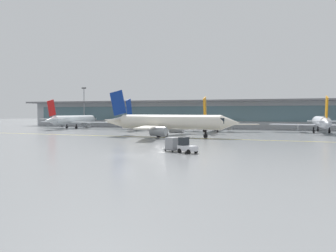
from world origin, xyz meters
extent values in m
plane|color=gray|center=(0.00, 0.00, 0.00)|extent=(400.00, 400.00, 0.00)
cube|color=yellow|center=(-6.11, 31.98, 0.00)|extent=(109.99, 2.44, 0.01)
cube|color=#9EA3A8|center=(0.00, 83.85, 4.50)|extent=(161.63, 8.00, 9.00)
cube|color=slate|center=(0.00, 79.77, 4.95)|extent=(155.17, 0.16, 5.04)
cube|color=slate|center=(0.00, 82.35, 9.30)|extent=(168.10, 11.00, 0.60)
cylinder|color=white|center=(-51.06, 62.86, 2.91)|extent=(3.40, 20.42, 2.83)
cone|color=white|center=(-50.72, 74.72, 2.91)|extent=(2.78, 3.47, 2.68)
cube|color=black|center=(-50.78, 72.46, 3.26)|extent=(2.28, 2.60, 0.99)
cone|color=white|center=(-51.41, 50.43, 2.91)|extent=(2.53, 4.59, 2.40)
cube|color=white|center=(-58.33, 61.40, 2.13)|extent=(11.90, 6.06, 0.23)
cylinder|color=#999EA3|center=(-55.97, 62.58, 1.35)|extent=(1.83, 3.04, 1.75)
cube|color=white|center=(-43.87, 60.99, 2.13)|extent=(11.93, 5.48, 0.23)
cylinder|color=#999EA3|center=(-46.16, 62.30, 1.35)|extent=(1.83, 3.04, 1.75)
cube|color=red|center=(-51.38, 51.33, 6.73)|extent=(0.41, 3.82, 5.32)
cube|color=white|center=(-53.45, 51.72, 3.33)|extent=(4.21, 2.11, 0.20)
cube|color=white|center=(-49.29, 51.60, 3.33)|extent=(4.21, 2.11, 0.20)
cylinder|color=black|center=(-50.85, 69.98, 0.75)|extent=(0.37, 0.37, 1.50)
cylinder|color=black|center=(-50.85, 69.98, 0.37)|extent=(0.48, 0.76, 0.75)
cylinder|color=black|center=(-53.01, 61.25, 0.75)|extent=(0.37, 0.37, 1.50)
cylinder|color=black|center=(-53.01, 61.25, 0.37)|extent=(0.48, 0.76, 0.75)
cylinder|color=black|center=(-49.19, 61.14, 0.75)|extent=(0.37, 0.37, 1.50)
cylinder|color=black|center=(-49.19, 61.14, 0.37)|extent=(0.48, 0.76, 0.75)
cylinder|color=silver|center=(-26.20, 64.95, 2.91)|extent=(3.42, 20.42, 2.83)
cone|color=silver|center=(-26.55, 76.81, 2.91)|extent=(2.78, 3.47, 2.68)
cube|color=black|center=(-26.48, 74.55, 3.26)|extent=(2.28, 2.61, 0.99)
cone|color=silver|center=(-25.84, 52.52, 2.91)|extent=(2.53, 4.59, 2.40)
cube|color=silver|center=(-33.38, 63.08, 2.13)|extent=(11.93, 5.47, 0.23)
cylinder|color=#999EA3|center=(-31.09, 64.39, 1.35)|extent=(1.83, 3.04, 1.75)
cube|color=silver|center=(-18.92, 63.50, 2.13)|extent=(11.90, 6.07, 0.23)
cylinder|color=#999EA3|center=(-21.29, 64.67, 1.35)|extent=(1.83, 3.04, 1.75)
cube|color=navy|center=(-25.87, 53.42, 6.73)|extent=(0.41, 3.82, 5.32)
cube|color=silver|center=(-27.95, 53.69, 3.33)|extent=(4.21, 2.11, 0.20)
cube|color=silver|center=(-23.80, 53.81, 3.33)|extent=(4.21, 2.11, 0.20)
cylinder|color=black|center=(-26.41, 72.07, 0.75)|extent=(0.37, 0.37, 1.50)
cylinder|color=black|center=(-26.41, 72.07, 0.37)|extent=(0.48, 0.76, 0.75)
cylinder|color=black|center=(-28.06, 63.23, 0.75)|extent=(0.37, 0.37, 1.50)
cylinder|color=black|center=(-28.06, 63.23, 0.37)|extent=(0.48, 0.76, 0.75)
cylinder|color=black|center=(-24.24, 63.34, 0.75)|extent=(0.37, 0.37, 1.50)
cylinder|color=black|center=(-24.24, 63.34, 0.37)|extent=(0.48, 0.76, 0.75)
cylinder|color=silver|center=(-2.92, 59.29, 2.91)|extent=(4.63, 20.52, 2.83)
cone|color=silver|center=(-3.98, 71.11, 2.91)|extent=(2.98, 3.62, 2.68)
cube|color=black|center=(-3.78, 68.86, 3.26)|extent=(2.42, 2.73, 0.99)
cone|color=silver|center=(-1.81, 46.90, 2.91)|extent=(2.80, 4.72, 2.40)
cube|color=silver|center=(-9.98, 56.98, 2.13)|extent=(11.93, 4.82, 0.23)
cylinder|color=#999EA3|center=(-7.77, 58.43, 1.35)|extent=(2.01, 3.14, 1.75)
cube|color=silver|center=(4.43, 58.27, 2.13)|extent=(11.81, 6.68, 0.23)
cylinder|color=#999EA3|center=(2.00, 59.31, 1.35)|extent=(2.01, 3.14, 1.75)
cube|color=orange|center=(-1.89, 47.80, 6.73)|extent=(0.64, 3.82, 5.32)
cube|color=silver|center=(-3.99, 47.95, 3.33)|extent=(4.32, 2.36, 0.20)
cube|color=silver|center=(0.15, 48.32, 3.33)|extent=(4.32, 2.36, 0.20)
cylinder|color=black|center=(-3.56, 66.38, 0.75)|extent=(0.37, 0.37, 1.50)
cylinder|color=black|center=(-3.56, 66.38, 0.37)|extent=(0.52, 0.79, 0.75)
cylinder|color=black|center=(-4.68, 57.46, 0.75)|extent=(0.37, 0.37, 1.50)
cylinder|color=black|center=(-4.68, 57.46, 0.37)|extent=(0.52, 0.79, 0.75)
cylinder|color=black|center=(-0.87, 57.80, 0.75)|extent=(0.37, 0.37, 1.50)
cylinder|color=black|center=(-0.87, 57.80, 0.37)|extent=(0.52, 0.79, 0.75)
cylinder|color=silver|center=(25.76, 63.84, 2.91)|extent=(4.10, 20.49, 2.83)
cone|color=silver|center=(25.02, 75.69, 2.91)|extent=(2.89, 3.55, 2.68)
cube|color=black|center=(25.16, 73.43, 3.26)|extent=(2.36, 2.68, 0.99)
cone|color=silver|center=(26.54, 51.43, 2.91)|extent=(2.68, 4.66, 2.40)
cube|color=silver|center=(18.65, 61.73, 2.13)|extent=(11.94, 5.10, 0.23)
cylinder|color=#999EA3|center=(20.89, 63.12, 1.35)|extent=(1.93, 3.10, 1.75)
cube|color=orange|center=(26.49, 52.34, 6.73)|extent=(0.54, 3.82, 5.32)
cube|color=silver|center=(24.39, 52.54, 3.33)|extent=(4.27, 2.25, 0.20)
cube|color=silver|center=(28.54, 52.80, 3.33)|extent=(4.27, 2.25, 0.20)
cylinder|color=black|center=(25.31, 70.95, 0.75)|extent=(0.37, 0.37, 1.50)
cylinder|color=black|center=(25.31, 70.95, 0.37)|extent=(0.50, 0.78, 0.75)
cylinder|color=black|center=(23.96, 62.07, 0.75)|extent=(0.37, 0.37, 1.50)
cylinder|color=black|center=(23.96, 62.07, 0.37)|extent=(0.50, 0.78, 0.75)
cylinder|color=black|center=(27.78, 62.31, 0.75)|extent=(0.37, 0.37, 1.50)
cylinder|color=black|center=(27.78, 62.31, 0.37)|extent=(0.50, 0.78, 0.75)
cylinder|color=silver|center=(-6.11, 33.98, 3.29)|extent=(23.05, 3.63, 3.19)
cone|color=silver|center=(7.31, 33.72, 3.29)|extent=(3.89, 3.11, 3.03)
cube|color=black|center=(4.75, 33.77, 3.69)|extent=(2.92, 2.55, 1.12)
cone|color=silver|center=(-20.16, 34.24, 3.29)|extent=(5.16, 2.81, 2.71)
cube|color=silver|center=(-7.83, 42.18, 2.41)|extent=(6.75, 13.45, 0.26)
cylinder|color=#999EA3|center=(-6.47, 39.53, 1.52)|extent=(3.42, 2.04, 1.97)
cube|color=silver|center=(-8.14, 25.84, 2.41)|extent=(6.30, 13.48, 0.26)
cylinder|color=#999EA3|center=(-6.68, 28.44, 1.52)|extent=(3.42, 2.04, 1.97)
cube|color=navy|center=(-19.14, 34.22, 7.61)|extent=(4.31, 0.42, 6.01)
cube|color=silver|center=(-18.72, 36.56, 3.77)|extent=(2.34, 4.74, 0.23)
cube|color=silver|center=(-18.81, 31.87, 3.77)|extent=(2.34, 4.74, 0.23)
cylinder|color=black|center=(1.94, 33.82, 0.85)|extent=(0.41, 0.41, 1.69)
cylinder|color=black|center=(1.94, 33.82, 0.42)|extent=(0.86, 0.53, 0.85)
cylinder|color=black|center=(-7.94, 36.17, 0.85)|extent=(0.41, 0.41, 1.69)
cylinder|color=black|center=(-7.94, 36.17, 0.42)|extent=(0.86, 0.53, 0.85)
cylinder|color=black|center=(-8.03, 31.85, 0.85)|extent=(0.41, 0.41, 1.69)
cylinder|color=black|center=(-8.03, 31.85, 0.42)|extent=(0.86, 0.53, 0.85)
cube|color=silver|center=(6.85, 5.30, 0.65)|extent=(2.95, 2.42, 0.70)
cube|color=#1E2328|center=(6.18, 5.64, 1.55)|extent=(1.36, 1.51, 1.10)
cylinder|color=black|center=(7.92, 5.55, 0.30)|extent=(0.63, 0.47, 0.60)
cylinder|color=black|center=(7.29, 4.30, 0.30)|extent=(0.63, 0.47, 0.60)
cylinder|color=black|center=(6.40, 6.31, 0.30)|extent=(0.63, 0.47, 0.60)
cylinder|color=black|center=(5.78, 5.06, 0.30)|extent=(0.63, 0.47, 0.60)
cube|color=#595B60|center=(4.23, 6.62, 0.28)|extent=(2.59, 2.37, 0.12)
cube|color=gray|center=(4.23, 6.62, 1.14)|extent=(2.10, 2.06, 1.60)
cylinder|color=black|center=(5.21, 6.91, 0.11)|extent=(0.24, 0.19, 0.22)
cylinder|color=black|center=(4.58, 5.66, 0.11)|extent=(0.24, 0.19, 0.22)
cylinder|color=black|center=(3.87, 7.58, 0.11)|extent=(0.24, 0.19, 0.22)
cylinder|color=black|center=(3.24, 6.33, 0.11)|extent=(0.24, 0.19, 0.22)
cylinder|color=gray|center=(-56.85, 77.41, 7.16)|extent=(0.36, 0.36, 14.31)
cube|color=#3F3F42|center=(-56.85, 77.41, 14.56)|extent=(1.80, 0.30, 0.50)
camera|label=1|loc=(21.29, -41.13, 5.52)|focal=38.90mm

